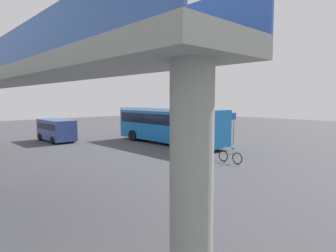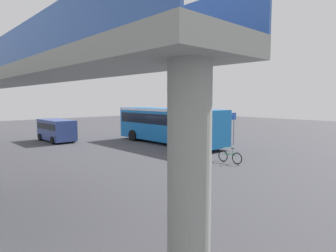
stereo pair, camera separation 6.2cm
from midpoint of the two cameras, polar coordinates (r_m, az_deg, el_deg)
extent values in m
plane|color=#424247|center=(25.78, -0.56, -3.53)|extent=(80.00, 80.00, 0.00)
cube|color=#196BB7|center=(25.55, 0.22, 0.27)|extent=(11.50, 2.55, 2.86)
cube|color=black|center=(25.51, 0.22, 1.43)|extent=(11.04, 2.59, 0.90)
cube|color=white|center=(25.47, 0.22, 3.21)|extent=(11.27, 2.58, 0.20)
cube|color=black|center=(29.99, -7.31, 1.64)|extent=(0.04, 2.24, 1.20)
cylinder|color=black|center=(27.71, -6.92, -1.86)|extent=(1.04, 0.30, 1.04)
cylinder|color=black|center=(29.26, -2.87, -1.45)|extent=(1.04, 0.30, 1.04)
cylinder|color=black|center=(22.22, 4.30, -3.62)|extent=(1.04, 0.30, 1.04)
cylinder|color=black|center=(24.13, 8.43, -2.95)|extent=(1.04, 0.30, 1.04)
cube|color=#33478C|center=(29.12, -21.19, -0.65)|extent=(4.80, 1.95, 1.86)
cube|color=black|center=(29.09, -21.22, 0.05)|extent=(4.42, 1.98, 0.56)
cylinder|color=black|center=(30.36, -23.96, -2.00)|extent=(0.68, 0.22, 0.68)
cylinder|color=black|center=(31.03, -20.55, -1.73)|extent=(0.68, 0.22, 0.68)
cylinder|color=black|center=(27.40, -21.81, -2.67)|extent=(0.68, 0.22, 0.68)
cylinder|color=black|center=(28.14, -18.10, -2.35)|extent=(0.68, 0.22, 0.68)
torus|color=black|center=(18.81, 10.94, -5.84)|extent=(0.72, 0.06, 0.72)
torus|color=black|center=(18.22, 13.62, -6.25)|extent=(0.72, 0.06, 0.72)
cube|color=green|center=(18.48, 12.27, -5.50)|extent=(0.89, 0.04, 0.04)
cylinder|color=green|center=(18.33, 12.77, -4.95)|extent=(0.03, 0.03, 0.40)
cube|color=black|center=(18.30, 12.78, -4.34)|extent=(0.20, 0.08, 0.04)
cylinder|color=green|center=(18.64, 11.29, -4.23)|extent=(0.02, 0.44, 0.02)
cylinder|color=slate|center=(25.76, 12.97, -0.53)|extent=(0.08, 0.08, 2.80)
cube|color=blue|center=(25.68, 13.02, 1.91)|extent=(0.04, 0.60, 0.60)
cube|color=silver|center=(25.16, 10.37, -3.83)|extent=(2.00, 0.20, 0.01)
cube|color=silver|center=(27.71, 3.73, -2.91)|extent=(2.00, 0.20, 0.01)
cube|color=silver|center=(30.58, -1.72, -2.13)|extent=(2.00, 0.20, 0.01)
cylinder|color=gray|center=(5.99, 4.52, -10.13)|extent=(0.90, 0.90, 4.76)
cube|color=#3359A5|center=(19.73, -26.86, 10.10)|extent=(31.92, 0.08, 1.10)
camera|label=1|loc=(0.03, -89.93, 0.01)|focal=30.75mm
camera|label=2|loc=(0.03, 90.07, -0.01)|focal=30.75mm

